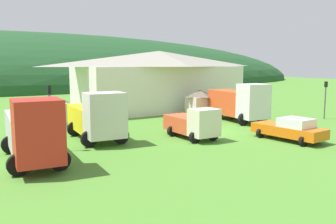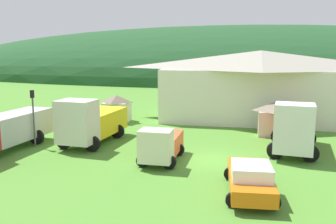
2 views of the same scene
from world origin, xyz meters
The scene contains 13 objects.
ground_plane centered at (0.00, 0.00, 0.00)m, with size 200.00×200.00×0.00m, color #4C842D.
forested_hill_backdrop centered at (0.00, 71.67, 0.00)m, with size 173.69×60.00×25.84m, color #1E4723.
depot_building centered at (3.65, 14.54, 3.55)m, with size 20.17×9.03×6.89m.
play_shed_cream centered at (-9.87, 10.61, 1.35)m, with size 2.45×2.48×2.62m.
play_shed_pink centered at (4.62, 7.96, 1.41)m, with size 2.57×2.17×2.74m.
crane_truck_red centered at (-13.93, -1.37, 1.79)m, with size 3.46×8.35×3.73m.
flatbed_truck_yellow centered at (-8.82, 2.21, 1.69)m, with size 3.63×6.96×3.55m.
light_truck_cream centered at (-2.70, -0.98, 1.14)m, with size 2.42×4.65×2.32m.
heavy_rig_white centered at (5.64, 3.11, 1.83)m, with size 3.66×6.94×3.64m.
service_pickup_orange centered at (2.73, -5.13, 0.83)m, with size 2.70×5.31×1.66m.
traffic_light_west centered at (-12.45, 0.58, 2.53)m, with size 0.20×0.32×4.13m.
traffic_light_east centered at (13.81, -0.23, 2.30)m, with size 0.20×0.32×3.70m.
traffic_cone_near_pickup centered at (3.63, -3.44, 0.00)m, with size 0.36×0.36×0.55m, color orange.
Camera 1 is at (-17.94, -21.77, 5.44)m, focal length 38.47 mm.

